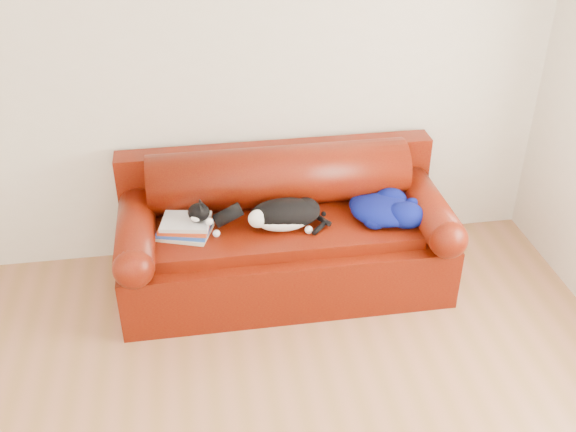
{
  "coord_description": "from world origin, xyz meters",
  "views": [
    {
      "loc": [
        -0.17,
        -2.1,
        2.8
      ],
      "look_at": [
        0.38,
        1.35,
        0.62
      ],
      "focal_mm": 42.0,
      "sensor_mm": 36.0,
      "label": 1
    }
  ],
  "objects_px": {
    "sofa_base": "(285,253)",
    "cat": "(284,215)",
    "book_stack": "(185,227)",
    "blanket": "(385,208)"
  },
  "relations": [
    {
      "from": "sofa_base",
      "to": "blanket",
      "type": "xyz_separation_m",
      "value": [
        0.64,
        -0.07,
        0.33
      ]
    },
    {
      "from": "cat",
      "to": "blanket",
      "type": "height_order",
      "value": "cat"
    },
    {
      "from": "book_stack",
      "to": "blanket",
      "type": "xyz_separation_m",
      "value": [
        1.27,
        -0.01,
        0.02
      ]
    },
    {
      "from": "book_stack",
      "to": "sofa_base",
      "type": "bearing_deg",
      "value": 5.55
    },
    {
      "from": "sofa_base",
      "to": "book_stack",
      "type": "bearing_deg",
      "value": -174.45
    },
    {
      "from": "book_stack",
      "to": "blanket",
      "type": "bearing_deg",
      "value": -0.57
    },
    {
      "from": "sofa_base",
      "to": "cat",
      "type": "height_order",
      "value": "cat"
    },
    {
      "from": "book_stack",
      "to": "blanket",
      "type": "height_order",
      "value": "blanket"
    },
    {
      "from": "cat",
      "to": "book_stack",
      "type": "bearing_deg",
      "value": 173.84
    },
    {
      "from": "book_stack",
      "to": "blanket",
      "type": "distance_m",
      "value": 1.27
    }
  ]
}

